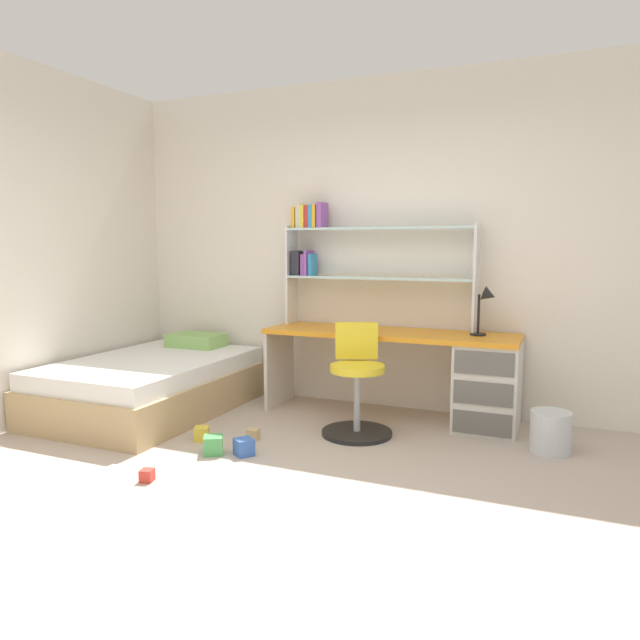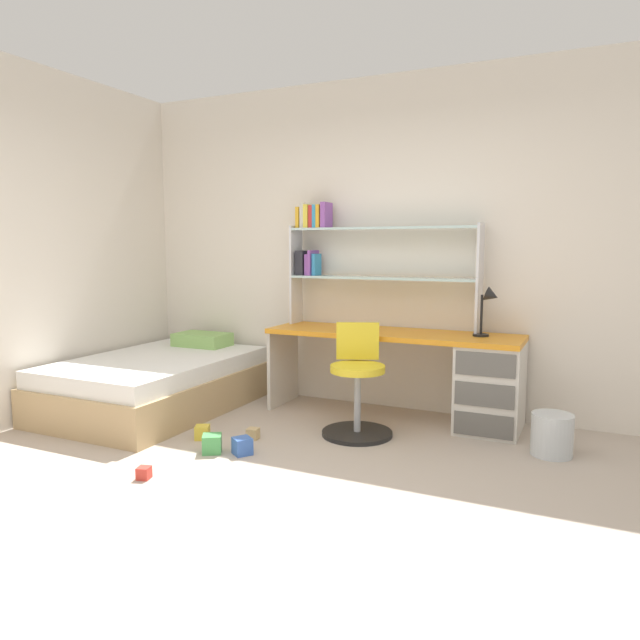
% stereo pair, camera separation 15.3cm
% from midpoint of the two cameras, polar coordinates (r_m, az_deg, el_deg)
% --- Properties ---
extents(ground_plane, '(5.81, 5.46, 0.02)m').
position_cam_midpoint_polar(ground_plane, '(3.27, -6.96, -18.05)').
color(ground_plane, '#B2A393').
extents(room_shell, '(5.81, 5.46, 2.78)m').
position_cam_midpoint_polar(room_shell, '(4.58, -12.76, 7.12)').
color(room_shell, silver).
rests_on(room_shell, ground_plane).
extents(desk, '(2.02, 0.57, 0.70)m').
position_cam_midpoint_polar(desk, '(4.66, 12.17, -5.10)').
color(desk, orange).
rests_on(desk, ground_plane).
extents(bookshelf_hutch, '(1.62, 0.22, 1.05)m').
position_cam_midpoint_polar(bookshelf_hutch, '(4.98, 2.12, 6.70)').
color(bookshelf_hutch, silver).
rests_on(bookshelf_hutch, desk).
extents(desk_lamp, '(0.20, 0.17, 0.38)m').
position_cam_midpoint_polar(desk_lamp, '(4.56, 14.96, 1.60)').
color(desk_lamp, black).
rests_on(desk_lamp, desk).
extents(swivel_chair, '(0.52, 0.52, 0.81)m').
position_cam_midpoint_polar(swivel_chair, '(4.35, 2.61, -6.86)').
color(swivel_chair, black).
rests_on(swivel_chair, ground_plane).
extents(bed_platform, '(1.22, 1.82, 0.57)m').
position_cam_midpoint_polar(bed_platform, '(5.20, -16.80, -6.00)').
color(bed_platform, tan).
rests_on(bed_platform, ground_plane).
extents(waste_bin, '(0.27, 0.27, 0.28)m').
position_cam_midpoint_polar(waste_bin, '(4.28, 20.55, -10.15)').
color(waste_bin, silver).
rests_on(waste_bin, ground_plane).
extents(toy_block_red_0, '(0.09, 0.09, 0.07)m').
position_cam_midpoint_polar(toy_block_red_0, '(3.75, -17.62, -14.21)').
color(toy_block_red_0, red).
rests_on(toy_block_red_0, ground_plane).
extents(toy_block_yellow_1, '(0.13, 0.13, 0.10)m').
position_cam_midpoint_polar(toy_block_yellow_1, '(4.37, -12.41, -10.75)').
color(toy_block_yellow_1, gold).
rests_on(toy_block_yellow_1, ground_plane).
extents(toy_block_green_2, '(0.17, 0.17, 0.12)m').
position_cam_midpoint_polar(toy_block_green_2, '(4.08, -11.42, -11.84)').
color(toy_block_green_2, '#479E51').
rests_on(toy_block_green_2, ground_plane).
extents(toy_block_natural_3, '(0.09, 0.09, 0.08)m').
position_cam_midpoint_polar(toy_block_natural_3, '(4.32, -7.55, -10.98)').
color(toy_block_natural_3, tan).
rests_on(toy_block_natural_3, ground_plane).
extents(toy_block_blue_4, '(0.16, 0.16, 0.11)m').
position_cam_midpoint_polar(toy_block_blue_4, '(4.03, -8.50, -12.11)').
color(toy_block_blue_4, '#3860B7').
rests_on(toy_block_blue_4, ground_plane).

